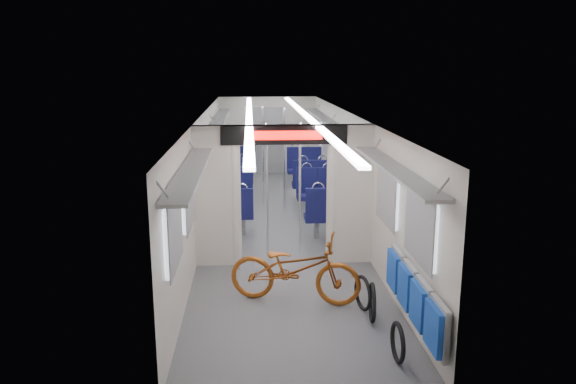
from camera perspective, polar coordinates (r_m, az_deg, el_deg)
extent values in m
plane|color=#515456|center=(11.38, -1.02, -3.69)|extent=(12.00, 12.00, 0.00)
cube|color=beige|center=(11.13, -8.53, 1.89)|extent=(0.02, 12.00, 2.30)
cube|color=beige|center=(11.27, 6.35, 2.09)|extent=(0.02, 12.00, 2.30)
cube|color=beige|center=(17.03, -2.06, 5.79)|extent=(2.90, 0.02, 2.30)
cube|color=beige|center=(5.35, 2.24, -10.15)|extent=(2.90, 0.02, 2.30)
cube|color=silver|center=(10.95, -1.07, 7.93)|extent=(2.90, 12.00, 0.02)
cube|color=white|center=(10.93, -3.97, 7.74)|extent=(0.12, 11.40, 0.04)
cube|color=white|center=(10.99, 1.82, 7.79)|extent=(0.12, 11.40, 0.04)
cube|color=beige|center=(9.19, -7.44, -1.36)|extent=(0.65, 0.18, 2.00)
cube|color=beige|center=(9.32, 6.51, -1.13)|extent=(0.65, 0.18, 2.00)
cube|color=beige|center=(8.97, -0.43, 5.88)|extent=(2.90, 0.18, 0.30)
cylinder|color=beige|center=(9.17, -5.41, -1.33)|extent=(0.20, 0.20, 2.00)
cylinder|color=beige|center=(9.27, 4.53, -1.17)|extent=(0.20, 0.20, 2.00)
cube|color=black|center=(8.87, -0.38, 5.80)|extent=(2.00, 0.03, 0.30)
cube|color=#FF0C07|center=(8.84, -0.37, 5.78)|extent=(1.20, 0.02, 0.14)
cube|color=silver|center=(6.42, -11.64, -4.05)|extent=(0.04, 1.00, 0.75)
cube|color=silver|center=(6.66, 13.41, -3.54)|extent=(0.04, 1.00, 0.75)
cube|color=silver|center=(7.96, -10.15, -0.71)|extent=(0.04, 1.00, 0.75)
cube|color=silver|center=(8.15, 10.12, -0.39)|extent=(0.04, 1.00, 0.75)
cube|color=silver|center=(10.59, -8.62, 2.70)|extent=(0.04, 1.00, 0.75)
cube|color=silver|center=(10.73, 6.69, 2.90)|extent=(0.04, 1.00, 0.75)
cube|color=silver|center=(12.46, -7.93, 4.24)|extent=(0.04, 1.00, 0.75)
cube|color=silver|center=(12.58, 5.12, 4.39)|extent=(0.04, 1.00, 0.75)
cube|color=silver|center=(14.34, -7.42, 5.37)|extent=(0.04, 1.00, 0.75)
cube|color=silver|center=(14.44, 3.95, 5.50)|extent=(0.04, 1.00, 0.75)
cube|color=silver|center=(16.12, -7.04, 6.20)|extent=(0.04, 1.00, 0.75)
cube|color=silver|center=(16.22, 3.09, 6.32)|extent=(0.04, 1.00, 0.75)
cube|color=gray|center=(7.05, -9.79, 2.13)|extent=(0.30, 3.60, 0.04)
cube|color=gray|center=(7.24, 10.65, 2.38)|extent=(0.30, 3.60, 0.04)
cube|color=gray|center=(12.98, -7.16, 7.05)|extent=(0.30, 7.60, 0.04)
cube|color=gray|center=(13.08, 4.10, 7.16)|extent=(0.30, 7.60, 0.04)
cube|color=gray|center=(16.99, -2.05, 5.26)|extent=(0.90, 0.05, 2.00)
imported|color=#9B4C16|center=(7.82, 0.70, -7.79)|extent=(1.94, 1.12, 0.97)
cube|color=gray|center=(6.16, 15.09, -13.20)|extent=(0.06, 0.50, 0.57)
cube|color=#113BA0|center=(6.14, 14.54, -13.25)|extent=(0.06, 0.46, 0.48)
cube|color=gray|center=(6.63, 13.54, -11.17)|extent=(0.06, 0.50, 0.57)
cube|color=#113BA0|center=(6.61, 13.04, -11.20)|extent=(0.06, 0.46, 0.48)
cube|color=gray|center=(7.11, 12.22, -9.40)|extent=(0.06, 0.50, 0.57)
cube|color=#113BA0|center=(7.10, 11.75, -9.43)|extent=(0.06, 0.46, 0.48)
cube|color=gray|center=(7.60, 11.08, -7.86)|extent=(0.06, 0.50, 0.57)
cube|color=#113BA0|center=(7.59, 10.64, -7.88)|extent=(0.06, 0.46, 0.48)
torus|color=black|center=(6.54, 11.07, -14.97)|extent=(0.06, 0.47, 0.47)
torus|color=black|center=(7.40, 8.54, -11.22)|extent=(0.11, 0.52, 0.52)
torus|color=black|center=(7.72, 7.61, -10.30)|extent=(0.16, 0.48, 0.49)
cube|color=#0E0F3F|center=(10.87, -4.61, -2.33)|extent=(0.41, 0.38, 0.10)
cylinder|color=gray|center=(10.93, -4.59, -3.47)|extent=(0.10, 0.10, 0.35)
cube|color=#0E0F3F|center=(10.65, -4.65, -0.98)|extent=(0.41, 0.07, 0.50)
torus|color=silver|center=(10.59, -4.68, 0.34)|extent=(0.21, 0.03, 0.21)
cube|color=#0E0F3F|center=(12.38, -4.54, -0.45)|extent=(0.41, 0.38, 0.10)
cylinder|color=gray|center=(12.43, -4.52, -1.46)|extent=(0.10, 0.10, 0.35)
cube|color=#0E0F3F|center=(12.47, -4.55, 1.06)|extent=(0.41, 0.07, 0.50)
torus|color=silver|center=(12.42, -4.58, 2.20)|extent=(0.21, 0.03, 0.21)
cube|color=#0E0F3F|center=(10.89, -7.09, -2.36)|extent=(0.41, 0.38, 0.10)
cylinder|color=gray|center=(10.95, -7.06, -3.50)|extent=(0.10, 0.10, 0.35)
cube|color=#0E0F3F|center=(10.66, -7.18, -1.02)|extent=(0.41, 0.07, 0.50)
torus|color=silver|center=(10.61, -7.21, 0.30)|extent=(0.21, 0.03, 0.21)
cube|color=#0E0F3F|center=(12.39, -6.71, -0.48)|extent=(0.41, 0.38, 0.10)
cylinder|color=gray|center=(12.45, -6.68, -1.49)|extent=(0.10, 0.10, 0.35)
cube|color=#0E0F3F|center=(12.48, -6.71, 1.03)|extent=(0.41, 0.07, 0.50)
torus|color=silver|center=(12.43, -6.74, 2.17)|extent=(0.21, 0.03, 0.21)
cube|color=#0E0F3F|center=(10.65, 2.93, -2.63)|extent=(0.46, 0.43, 0.10)
cylinder|color=gray|center=(10.71, 2.92, -3.79)|extent=(0.10, 0.10, 0.35)
cube|color=#0E0F3F|center=(10.40, 3.06, -1.12)|extent=(0.46, 0.08, 0.56)
torus|color=silver|center=(10.33, 3.08, 0.39)|extent=(0.23, 0.03, 0.23)
cube|color=#0E0F3F|center=(12.32, 1.98, -0.48)|extent=(0.46, 0.43, 0.10)
cylinder|color=gray|center=(12.38, 1.97, -1.49)|extent=(0.10, 0.10, 0.35)
cube|color=#0E0F3F|center=(12.42, 1.91, 1.20)|extent=(0.46, 0.08, 0.56)
torus|color=silver|center=(12.37, 1.92, 2.47)|extent=(0.23, 0.03, 0.23)
cube|color=#0E0F3F|center=(10.71, 5.43, -2.58)|extent=(0.46, 0.43, 0.10)
cylinder|color=gray|center=(10.77, 5.41, -3.73)|extent=(0.10, 0.10, 0.35)
cube|color=#0E0F3F|center=(10.46, 5.62, -1.08)|extent=(0.46, 0.08, 0.56)
torus|color=silver|center=(10.40, 5.65, 0.43)|extent=(0.23, 0.03, 0.23)
cube|color=#0E0F3F|center=(12.38, 4.14, -0.44)|extent=(0.46, 0.43, 0.10)
cylinder|color=gray|center=(12.43, 4.13, -1.45)|extent=(0.10, 0.10, 0.35)
cube|color=#0E0F3F|center=(12.48, 4.06, 1.22)|extent=(0.46, 0.08, 0.56)
torus|color=silver|center=(12.42, 4.08, 2.50)|extent=(0.23, 0.03, 0.23)
cube|color=#0E0F3F|center=(14.06, -4.47, 1.16)|extent=(0.45, 0.42, 0.10)
cylinder|color=gray|center=(14.11, -4.46, 0.26)|extent=(0.10, 0.10, 0.35)
cube|color=#0E0F3F|center=(13.83, -4.50, 2.34)|extent=(0.45, 0.08, 0.55)
torus|color=silver|center=(13.78, -4.52, 3.46)|extent=(0.23, 0.03, 0.23)
cube|color=#0E0F3F|center=(15.73, -4.42, 2.41)|extent=(0.45, 0.42, 0.10)
cylinder|color=gray|center=(15.77, -4.41, 1.61)|extent=(0.10, 0.10, 0.35)
cube|color=#0E0F3F|center=(15.84, -4.44, 3.68)|extent=(0.45, 0.08, 0.55)
torus|color=silver|center=(15.80, -4.45, 4.67)|extent=(0.23, 0.03, 0.23)
cube|color=#0E0F3F|center=(14.07, -6.39, 1.13)|extent=(0.45, 0.42, 0.10)
cylinder|color=gray|center=(14.12, -6.36, 0.23)|extent=(0.10, 0.10, 0.35)
cube|color=#0E0F3F|center=(13.84, -6.45, 2.31)|extent=(0.45, 0.08, 0.55)
torus|color=silver|center=(13.80, -6.48, 3.43)|extent=(0.23, 0.03, 0.23)
cube|color=#0E0F3F|center=(15.74, -6.13, 2.38)|extent=(0.45, 0.42, 0.10)
cylinder|color=gray|center=(15.79, -6.11, 1.58)|extent=(0.10, 0.10, 0.35)
cube|color=#0E0F3F|center=(15.86, -6.14, 3.65)|extent=(0.45, 0.08, 0.55)
torus|color=silver|center=(15.81, -6.16, 4.64)|extent=(0.23, 0.03, 0.23)
cube|color=#0E0F3F|center=(13.52, 1.45, 0.73)|extent=(0.48, 0.45, 0.10)
cylinder|color=gray|center=(13.57, 1.44, -0.20)|extent=(0.10, 0.10, 0.35)
cube|color=#0E0F3F|center=(13.28, 1.53, 2.00)|extent=(0.48, 0.08, 0.58)
torus|color=silver|center=(13.23, 1.54, 3.24)|extent=(0.24, 0.03, 0.24)
cube|color=#0E0F3F|center=(15.28, 0.82, 2.14)|extent=(0.48, 0.45, 0.10)
cylinder|color=gray|center=(15.33, 0.82, 1.31)|extent=(0.10, 0.10, 0.35)
cube|color=#0E0F3F|center=(15.40, 0.77, 3.51)|extent=(0.48, 0.08, 0.58)
torus|color=silver|center=(15.36, 0.78, 4.59)|extent=(0.24, 0.03, 0.24)
cube|color=#0E0F3F|center=(13.57, 3.42, 0.75)|extent=(0.48, 0.45, 0.10)
cylinder|color=gray|center=(13.62, 3.41, -0.17)|extent=(0.10, 0.10, 0.35)
cube|color=#0E0F3F|center=(13.33, 3.54, 2.03)|extent=(0.48, 0.08, 0.58)
torus|color=silver|center=(13.28, 3.56, 3.26)|extent=(0.24, 0.03, 0.24)
cube|color=#0E0F3F|center=(15.33, 2.58, 2.16)|extent=(0.48, 0.45, 0.10)
cylinder|color=gray|center=(15.37, 2.57, 1.34)|extent=(0.10, 0.10, 0.35)
cube|color=#0E0F3F|center=(15.45, 2.51, 3.53)|extent=(0.48, 0.08, 0.58)
torus|color=silver|center=(15.40, 2.52, 4.60)|extent=(0.24, 0.03, 0.24)
cylinder|color=silver|center=(9.45, -2.13, 0.07)|extent=(0.04, 0.04, 2.30)
cylinder|color=silver|center=(9.58, 1.21, 0.25)|extent=(0.04, 0.04, 2.30)
cylinder|color=silver|center=(13.08, -2.55, 3.65)|extent=(0.04, 0.04, 2.30)
cylinder|color=silver|center=(12.65, -0.38, 3.35)|extent=(0.04, 0.04, 2.30)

